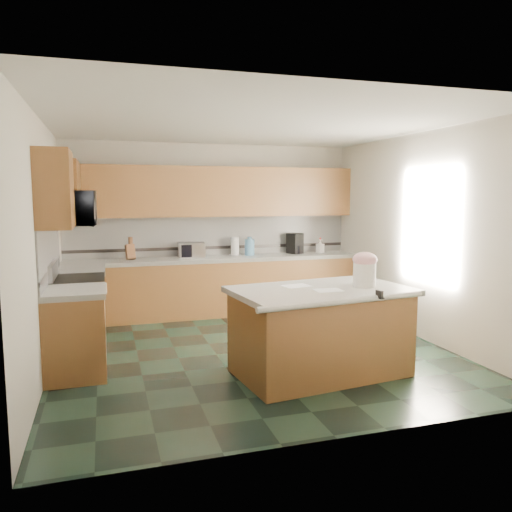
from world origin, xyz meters
name	(u,v)px	position (x,y,z in m)	size (l,w,h in m)	color
floor	(253,351)	(0.00, 0.00, 0.00)	(4.60, 4.60, 0.00)	black
ceiling	(252,124)	(0.00, 0.00, 2.70)	(4.60, 4.60, 0.00)	white
wall_back	(212,228)	(0.00, 2.32, 1.35)	(4.60, 0.04, 2.70)	beige
wall_front	(342,267)	(0.00, -2.32, 1.35)	(4.60, 0.04, 2.70)	beige
wall_left	(41,246)	(-2.32, 0.00, 1.35)	(0.04, 4.60, 2.70)	beige
wall_right	(421,236)	(2.32, 0.00, 1.35)	(0.04, 4.60, 2.70)	beige
back_base_cab	(217,288)	(0.00, 2.00, 0.43)	(4.60, 0.60, 0.86)	#3B220E
back_countertop	(216,259)	(0.00, 2.00, 0.89)	(4.60, 0.64, 0.06)	white
back_upper_cab	(214,192)	(0.00, 2.13, 1.94)	(4.60, 0.33, 0.78)	#3B220E
back_backsplash	(212,236)	(0.00, 2.29, 1.24)	(4.60, 0.02, 0.63)	silver
back_accent_band	(213,248)	(0.00, 2.28, 1.04)	(4.60, 0.01, 0.05)	black
left_base_cab_rear	(82,305)	(-2.00, 1.29, 0.43)	(0.60, 0.82, 0.86)	#3B220E
left_counter_rear	(80,271)	(-2.00, 1.29, 0.89)	(0.64, 0.82, 0.06)	white
left_base_cab_front	(76,335)	(-2.00, -0.24, 0.43)	(0.60, 0.72, 0.86)	#3B220E
left_counter_front	(74,292)	(-2.00, -0.24, 0.89)	(0.64, 0.72, 0.06)	white
left_backsplash	(50,252)	(-2.29, 0.55, 1.24)	(0.02, 2.30, 0.63)	silver
left_accent_band	(51,268)	(-2.28, 0.55, 1.04)	(0.01, 2.30, 0.05)	black
left_upper_cab_rear	(66,191)	(-2.13, 1.42, 1.94)	(0.33, 1.09, 0.78)	#3B220E
left_upper_cab_front	(55,189)	(-2.13, -0.24, 1.94)	(0.33, 0.72, 0.78)	#3B220E
range_body	(79,318)	(-2.00, 0.50, 0.44)	(0.60, 0.76, 0.88)	#B7B7BC
range_oven_door	(104,319)	(-1.71, 0.50, 0.40)	(0.02, 0.68, 0.55)	black
range_cooktop	(77,280)	(-2.00, 0.50, 0.90)	(0.62, 0.78, 0.04)	black
range_handle	(106,288)	(-1.68, 0.50, 0.78)	(0.02, 0.02, 0.66)	#B7B7BC
range_backguard	(53,270)	(-2.26, 0.50, 1.02)	(0.06, 0.76, 0.18)	#B7B7BC
microwave	(74,208)	(-2.00, 0.50, 1.73)	(0.73, 0.50, 0.41)	#B7B7BC
island_base	(320,334)	(0.47, -0.93, 0.43)	(1.72, 0.98, 0.86)	#3B220E
island_top	(321,291)	(0.47, -0.93, 0.89)	(1.82, 1.08, 0.06)	white
island_bullnose	(345,301)	(0.47, -1.47, 0.89)	(0.06, 0.06, 1.82)	white
treat_jar	(364,275)	(0.95, -0.98, 1.04)	(0.24, 0.24, 0.25)	white
treat_jar_lid	(365,260)	(0.95, -0.98, 1.21)	(0.26, 0.26, 0.16)	pink
treat_jar_knob	(365,254)	(0.95, -0.98, 1.26)	(0.03, 0.03, 0.09)	tan
treat_jar_knob_end_l	(361,255)	(0.90, -0.98, 1.26)	(0.05, 0.05, 0.05)	tan
treat_jar_knob_end_r	(369,254)	(0.99, -0.98, 1.26)	(0.05, 0.05, 0.05)	tan
soap_bottle_island	(359,269)	(0.96, -0.83, 1.09)	(0.13, 0.13, 0.33)	teal
paper_sheet_a	(328,290)	(0.49, -1.07, 0.92)	(0.28, 0.21, 0.00)	white
paper_sheet_b	(297,286)	(0.27, -0.74, 0.92)	(0.28, 0.21, 0.00)	white
clamp_body	(379,294)	(0.85, -1.45, 0.93)	(0.03, 0.09, 0.08)	black
clamp_handle	(382,298)	(0.85, -1.51, 0.91)	(0.01, 0.01, 0.06)	black
knife_block	(130,252)	(-1.31, 2.05, 1.03)	(0.12, 0.10, 0.23)	#472814
utensil_crock	(131,255)	(-1.30, 2.08, 0.99)	(0.11, 0.11, 0.14)	black
utensil_bundle	(131,244)	(-1.30, 2.08, 1.16)	(0.06, 0.06, 0.20)	#472814
toaster_oven	(192,250)	(-0.38, 2.05, 1.04)	(0.40, 0.27, 0.23)	#B7B7BC
toaster_oven_door	(193,251)	(-0.38, 1.92, 1.04)	(0.36, 0.01, 0.19)	black
paper_towel	(235,246)	(0.33, 2.10, 1.07)	(0.13, 0.13, 0.30)	white
paper_towel_base	(235,255)	(0.33, 2.10, 0.93)	(0.20, 0.20, 0.01)	#B7B7BC
water_jug	(250,247)	(0.56, 2.06, 1.05)	(0.16, 0.16, 0.26)	teal
water_jug_neck	(250,238)	(0.56, 2.06, 1.20)	(0.07, 0.07, 0.04)	teal
coffee_maker	(295,243)	(1.36, 2.08, 1.09)	(0.20, 0.22, 0.34)	black
coffee_carafe	(296,250)	(1.36, 2.03, 0.99)	(0.14, 0.14, 0.14)	black
soap_bottle_back	(320,246)	(1.80, 2.05, 1.03)	(0.10, 0.10, 0.23)	white
soap_back_cap	(320,238)	(1.80, 2.05, 1.16)	(0.02, 0.02, 0.03)	red
window_light_proxy	(429,225)	(2.29, -0.20, 1.50)	(0.02, 1.40, 1.10)	white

